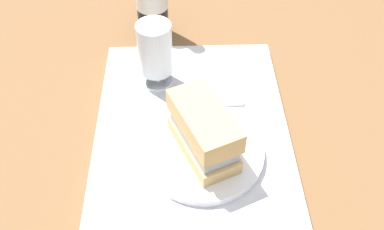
{
  "coord_description": "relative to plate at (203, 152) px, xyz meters",
  "views": [
    {
      "loc": [
        -0.48,
        0.01,
        0.56
      ],
      "look_at": [
        0.0,
        0.0,
        0.05
      ],
      "focal_mm": 40.21,
      "sensor_mm": 36.0,
      "label": 1
    }
  ],
  "objects": [
    {
      "name": "ground_plane",
      "position": [
        0.06,
        0.02,
        -0.03
      ],
      "size": [
        3.0,
        3.0,
        0.0
      ],
      "primitive_type": "plane",
      "color": "brown"
    },
    {
      "name": "tray",
      "position": [
        0.06,
        0.02,
        -0.02
      ],
      "size": [
        0.44,
        0.32,
        0.02
      ],
      "primitive_type": "cube",
      "color": "silver",
      "rests_on": "ground_plane"
    },
    {
      "name": "placemat",
      "position": [
        0.06,
        0.02,
        -0.01
      ],
      "size": [
        0.38,
        0.27,
        0.0
      ],
      "primitive_type": "cube",
      "color": "silver",
      "rests_on": "tray"
    },
    {
      "name": "plate",
      "position": [
        0.0,
        0.0,
        0.0
      ],
      "size": [
        0.19,
        0.19,
        0.01
      ],
      "primitive_type": "cylinder",
      "color": "white",
      "rests_on": "placemat"
    },
    {
      "name": "sandwich",
      "position": [
        0.0,
        0.0,
        0.05
      ],
      "size": [
        0.14,
        0.11,
        0.08
      ],
      "rotation": [
        0.0,
        0.0,
        0.41
      ],
      "color": "tan",
      "rests_on": "plate"
    },
    {
      "name": "beer_glass",
      "position": [
        0.17,
        0.08,
        0.06
      ],
      "size": [
        0.06,
        0.06,
        0.12
      ],
      "color": "silver",
      "rests_on": "placemat"
    },
    {
      "name": "napkin_folded",
      "position": [
        0.15,
        -0.04,
        -0.0
      ],
      "size": [
        0.09,
        0.07,
        0.01
      ],
      "primitive_type": "cube",
      "color": "white",
      "rests_on": "placemat"
    }
  ]
}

